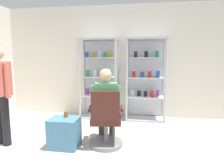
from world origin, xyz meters
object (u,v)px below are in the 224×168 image
(seated_shopkeeper, at_px, (106,102))
(storage_crate, at_px, (64,133))
(standing_customer, at_px, (0,90))
(display_cabinet_right, at_px, (146,79))
(office_chair, at_px, (106,124))
(tea_glass, at_px, (66,114))
(display_cabinet_left, at_px, (100,78))

(seated_shopkeeper, relative_size, storage_crate, 2.64)
(standing_customer, bearing_deg, display_cabinet_right, 36.26)
(office_chair, distance_m, storage_crate, 0.69)
(office_chair, distance_m, standing_customer, 1.83)
(display_cabinet_right, xyz_separation_m, seated_shopkeeper, (-0.68, -1.43, -0.25))
(tea_glass, bearing_deg, display_cabinet_left, 82.61)
(seated_shopkeeper, bearing_deg, display_cabinet_right, 64.72)
(display_cabinet_left, bearing_deg, standing_customer, -126.39)
(office_chair, bearing_deg, tea_glass, -175.68)
(tea_glass, relative_size, standing_customer, 0.06)
(office_chair, height_order, standing_customer, standing_customer)
(storage_crate, bearing_deg, display_cabinet_left, 82.64)
(seated_shopkeeper, distance_m, storage_crate, 0.84)
(tea_glass, bearing_deg, display_cabinet_right, 51.38)
(display_cabinet_right, relative_size, seated_shopkeeper, 1.47)
(display_cabinet_right, height_order, office_chair, display_cabinet_right)
(office_chair, bearing_deg, display_cabinet_right, 67.74)
(display_cabinet_left, height_order, display_cabinet_right, same)
(display_cabinet_right, distance_m, standing_customer, 2.97)
(office_chair, height_order, tea_glass, office_chair)
(display_cabinet_left, xyz_separation_m, seated_shopkeeper, (0.42, -1.43, -0.25))
(seated_shopkeeper, relative_size, tea_glass, 13.12)
(display_cabinet_left, xyz_separation_m, tea_glass, (-0.21, -1.64, -0.43))
(display_cabinet_right, relative_size, tea_glass, 19.32)
(display_cabinet_right, distance_m, storage_crate, 2.28)
(display_cabinet_left, bearing_deg, display_cabinet_right, 0.01)
(seated_shopkeeper, bearing_deg, tea_glass, -161.63)
(office_chair, height_order, seated_shopkeeper, seated_shopkeeper)
(office_chair, bearing_deg, storage_crate, -170.11)
(display_cabinet_right, bearing_deg, office_chair, -112.26)
(standing_customer, bearing_deg, storage_crate, 2.46)
(seated_shopkeeper, bearing_deg, office_chair, -81.57)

